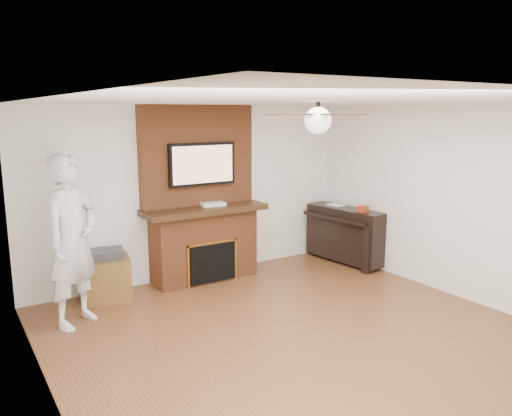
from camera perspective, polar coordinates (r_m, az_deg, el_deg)
room_shell at (r=5.04m, az=6.80°, el=-2.36°), size 5.36×5.86×2.86m
fireplace at (r=7.20m, az=-6.21°, el=-0.39°), size 1.78×0.64×2.50m
tv at (r=7.06m, az=-6.16°, el=5.01°), size 1.00×0.08×0.60m
ceiling_fan at (r=4.91m, az=7.09°, el=10.02°), size 1.21×1.21×0.31m
person at (r=5.96m, az=-20.25°, el=-3.57°), size 0.86×0.81×1.96m
side_table at (r=6.82m, az=-16.64°, el=-7.47°), size 0.68×0.68×0.66m
piano at (r=8.15m, az=10.17°, el=-2.88°), size 0.66×1.41×0.98m
cable_box at (r=7.15m, az=-4.96°, el=0.45°), size 0.36×0.23×0.05m
candle_orange at (r=7.21m, az=-5.68°, el=-8.02°), size 0.07×0.07×0.13m
candle_green at (r=7.26m, az=-4.87°, el=-8.07°), size 0.07×0.07×0.08m
candle_cream at (r=7.33m, az=-5.06°, el=-7.75°), size 0.08×0.08×0.12m
candle_blue at (r=7.32m, az=-3.81°, el=-7.88°), size 0.06×0.06×0.09m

